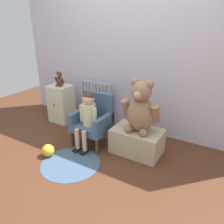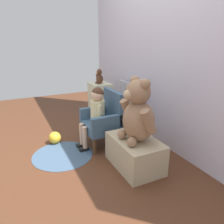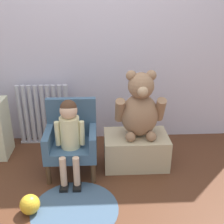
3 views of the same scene
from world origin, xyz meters
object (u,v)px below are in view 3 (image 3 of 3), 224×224
Objects in this scene: radiator at (44,115)px; child_armchair at (71,138)px; floor_rug at (75,209)px; toy_ball at (30,204)px; child_figure at (69,129)px; large_teddy_bear at (140,108)px; low_bench at (136,149)px.

child_armchair is at bearing -57.73° from radiator.
floor_rug is 0.34m from toy_ball.
radiator is at bearing 93.09° from toy_ball.
child_figure is at bearing -62.38° from radiator.
radiator is 1.07× the size of large_teddy_bear.
radiator is 1.11× the size of low_bench.
low_bench is 0.96× the size of large_teddy_bear.
child_figure reaches higher than low_bench.
child_figure is 1.21× the size of low_bench.
toy_ball is (0.06, -1.10, -0.25)m from radiator.
large_teddy_bear reaches higher than child_figure.
child_armchair is 0.99× the size of floor_rug.
radiator is 0.64m from child_armchair.
large_teddy_bear is at bearing 16.23° from child_figure.
large_teddy_bear is (0.96, -0.47, 0.25)m from radiator.
floor_rug is at bearing -84.48° from child_armchair.
child_armchair is 4.42× the size of toy_ball.
child_figure reaches higher than toy_ball.
radiator is 1.20m from floor_rug.
low_bench is at bearing -26.70° from radiator.
low_bench is 1.08m from toy_ball.
low_bench is 0.84m from floor_rug.
child_armchair is 1.12× the size of low_bench.
toy_ball is (-0.28, -0.45, -0.40)m from child_figure.
floor_rug is (0.05, -0.44, -0.47)m from child_figure.
large_teddy_bear reaches higher than toy_ball.
large_teddy_bear is 1.21m from toy_ball.
radiator is at bearing 153.30° from low_bench.
floor_rug is at bearing -131.70° from low_bench.
toy_ball reaches higher than floor_rug.
toy_ball is at bearing -144.51° from low_bench.
toy_ball is (-0.33, -0.01, 0.07)m from floor_rug.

